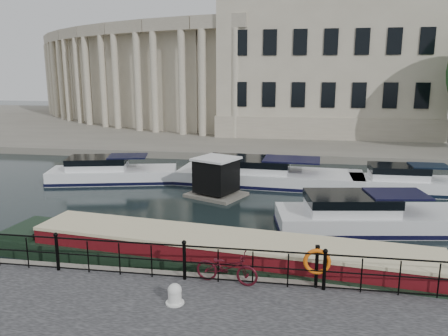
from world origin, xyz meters
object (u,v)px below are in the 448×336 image
(bicycle, at_px, (227,267))
(mooring_bollard, at_px, (175,294))
(harbour_hut, at_px, (216,179))
(life_ring_post, at_px, (317,262))
(narrowboat, at_px, (227,261))

(bicycle, bearing_deg, mooring_bollard, 147.03)
(harbour_hut, bearing_deg, bicycle, -53.82)
(life_ring_post, xyz_separation_m, narrowboat, (-2.82, 1.82, -0.97))
(bicycle, distance_m, mooring_bollard, 1.80)
(harbour_hut, bearing_deg, mooring_bollard, -60.58)
(life_ring_post, distance_m, narrowboat, 3.49)
(mooring_bollard, bearing_deg, narrowboat, 74.60)
(life_ring_post, xyz_separation_m, harbour_hut, (-4.72, 10.65, -0.38))
(mooring_bollard, bearing_deg, harbour_hut, 94.79)
(life_ring_post, bearing_deg, narrowboat, 147.17)
(harbour_hut, bearing_deg, narrowboat, -53.19)
(life_ring_post, distance_m, harbour_hut, 11.65)
(mooring_bollard, xyz_separation_m, life_ring_post, (3.71, 1.43, 0.52))
(bicycle, height_order, narrowboat, bicycle)
(bicycle, distance_m, life_ring_post, 2.55)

